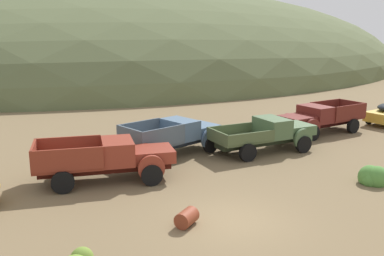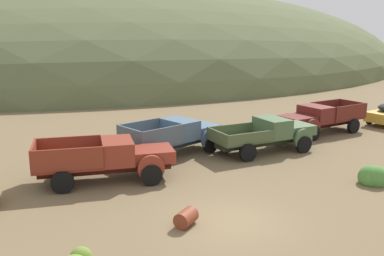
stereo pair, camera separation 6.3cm
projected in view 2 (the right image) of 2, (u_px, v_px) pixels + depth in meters
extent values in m
plane|color=brown|center=(233.00, 221.00, 15.52)|extent=(300.00, 300.00, 0.00)
ellipsoid|color=#56603D|center=(123.00, 66.00, 80.57)|extent=(107.35, 86.70, 28.26)
cube|color=#42140D|center=(106.00, 167.00, 19.50)|extent=(5.89, 2.73, 0.36)
cube|color=maroon|center=(153.00, 154.00, 19.92)|extent=(2.30, 2.26, 0.55)
cube|color=#B7B2A8|center=(171.00, 153.00, 20.14)|extent=(0.45, 1.19, 0.44)
cylinder|color=maroon|center=(151.00, 169.00, 18.94)|extent=(1.20, 0.53, 1.20)
cylinder|color=maroon|center=(144.00, 155.00, 20.94)|extent=(1.20, 0.53, 1.20)
cube|color=maroon|center=(117.00, 151.00, 19.48)|extent=(1.91, 2.36, 1.05)
cube|color=black|center=(131.00, 146.00, 19.58)|extent=(0.57, 1.67, 0.59)
cube|color=maroon|center=(69.00, 164.00, 19.06)|extent=(3.47, 2.93, 0.12)
cube|color=maroon|center=(67.00, 160.00, 17.93)|extent=(2.85, 0.99, 0.95)
cube|color=maroon|center=(68.00, 147.00, 19.95)|extent=(2.85, 0.99, 0.95)
cube|color=maroon|center=(34.00, 155.00, 18.59)|extent=(0.74, 2.07, 0.95)
cylinder|color=black|center=(151.00, 175.00, 18.95)|extent=(1.00, 0.56, 0.96)
cylinder|color=black|center=(144.00, 160.00, 21.06)|extent=(1.00, 0.56, 0.96)
cylinder|color=black|center=(63.00, 182.00, 18.04)|extent=(1.00, 0.56, 0.96)
cylinder|color=black|center=(64.00, 166.00, 20.14)|extent=(1.00, 0.56, 0.96)
cube|color=#262D39|center=(173.00, 143.00, 23.65)|extent=(5.55, 1.96, 0.36)
cube|color=slate|center=(200.00, 129.00, 24.86)|extent=(2.02, 2.08, 0.55)
cube|color=#B7B2A8|center=(210.00, 128.00, 25.40)|extent=(0.30, 1.23, 0.44)
cylinder|color=slate|center=(210.00, 139.00, 24.02)|extent=(1.21, 0.39, 1.20)
cylinder|color=slate|center=(185.00, 133.00, 25.57)|extent=(1.21, 0.39, 1.20)
cube|color=slate|center=(180.00, 129.00, 23.83)|extent=(1.61, 2.27, 1.05)
cube|color=black|center=(188.00, 124.00, 24.16)|extent=(0.36, 1.74, 0.59)
cube|color=#4D5B67|center=(151.00, 143.00, 22.62)|extent=(3.10, 2.62, 0.12)
cube|color=#4D5B67|center=(164.00, 137.00, 21.71)|extent=(2.73, 0.59, 0.95)
cube|color=#4D5B67|center=(139.00, 130.00, 23.28)|extent=(2.73, 0.59, 0.95)
cube|color=#4D5B67|center=(130.00, 137.00, 21.63)|extent=(0.48, 2.15, 0.95)
cylinder|color=black|center=(211.00, 144.00, 24.04)|extent=(0.99, 0.45, 0.96)
cylinder|color=black|center=(184.00, 137.00, 25.67)|extent=(0.99, 0.45, 0.96)
cylinder|color=black|center=(161.00, 156.00, 21.75)|extent=(0.99, 0.45, 0.96)
cylinder|color=black|center=(135.00, 147.00, 23.37)|extent=(0.99, 0.45, 0.96)
cube|color=#232B1B|center=(264.00, 140.00, 24.14)|extent=(5.85, 1.58, 0.36)
cube|color=#47603D|center=(294.00, 129.00, 24.96)|extent=(1.99, 1.99, 0.55)
cube|color=#B7B2A8|center=(306.00, 128.00, 25.34)|extent=(0.20, 1.26, 0.44)
cylinder|color=#47603D|center=(303.00, 139.00, 23.99)|extent=(1.21, 0.29, 1.20)
cylinder|color=#47603D|center=(279.00, 131.00, 25.88)|extent=(1.21, 0.29, 1.20)
cube|color=#47603D|center=(272.00, 127.00, 24.22)|extent=(1.53, 2.22, 1.05)
cube|color=black|center=(281.00, 123.00, 24.43)|extent=(0.22, 1.78, 0.59)
cube|color=#495735|center=(240.00, 139.00, 23.40)|extent=(3.12, 2.46, 0.12)
cube|color=#495735|center=(252.00, 138.00, 22.37)|extent=(2.92, 0.38, 0.55)
cube|color=#495735|center=(230.00, 129.00, 24.28)|extent=(2.92, 0.38, 0.55)
cube|color=#495735|center=(218.00, 136.00, 22.71)|extent=(0.31, 2.19, 0.55)
cylinder|color=black|center=(303.00, 144.00, 24.00)|extent=(0.98, 0.37, 0.96)
cylinder|color=black|center=(278.00, 136.00, 25.99)|extent=(0.98, 0.37, 0.96)
cylinder|color=black|center=(248.00, 153.00, 22.39)|extent=(0.98, 0.37, 0.96)
cylinder|color=black|center=(225.00, 143.00, 24.38)|extent=(0.98, 0.37, 0.96)
cube|color=black|center=(321.00, 123.00, 28.50)|extent=(5.93, 1.05, 0.36)
cube|color=maroon|center=(297.00, 120.00, 27.28)|extent=(1.88, 1.83, 0.55)
cube|color=#B7B2A8|center=(287.00, 122.00, 26.84)|extent=(0.08, 1.26, 0.44)
cylinder|color=maroon|center=(288.00, 122.00, 28.39)|extent=(1.20, 0.18, 1.20)
cylinder|color=maroon|center=(313.00, 129.00, 26.59)|extent=(1.20, 0.18, 1.20)
cube|color=maroon|center=(315.00, 114.00, 28.06)|extent=(1.38, 2.10, 1.05)
cube|color=black|center=(309.00, 112.00, 27.70)|extent=(0.06, 1.78, 0.59)
cube|color=maroon|center=(338.00, 117.00, 29.28)|extent=(3.00, 2.20, 0.12)
cube|color=maroon|center=(325.00, 107.00, 30.07)|extent=(2.99, 0.11, 0.95)
cube|color=maroon|center=(352.00, 112.00, 28.26)|extent=(2.99, 0.11, 0.95)
cube|color=maroon|center=(352.00, 108.00, 29.90)|extent=(0.11, 2.19, 0.95)
cylinder|color=black|center=(287.00, 126.00, 28.50)|extent=(0.96, 0.28, 0.96)
cylinder|color=black|center=(313.00, 133.00, 26.61)|extent=(0.96, 0.28, 0.96)
cylinder|color=black|center=(326.00, 120.00, 30.45)|extent=(0.96, 0.28, 0.96)
cylinder|color=black|center=(353.00, 126.00, 28.56)|extent=(0.96, 0.28, 0.96)
cylinder|color=black|center=(370.00, 120.00, 31.25)|extent=(0.69, 0.23, 0.68)
cylinder|color=brown|center=(186.00, 218.00, 15.09)|extent=(1.01, 0.92, 0.58)
ellipsoid|color=olive|center=(54.00, 169.00, 20.72)|extent=(0.89, 0.80, 0.68)
ellipsoid|color=olive|center=(56.00, 165.00, 21.06)|extent=(1.24, 1.12, 0.97)
ellipsoid|color=olive|center=(313.00, 120.00, 32.12)|extent=(0.83, 0.74, 0.62)
ellipsoid|color=olive|center=(314.00, 119.00, 32.31)|extent=(0.71, 0.64, 0.66)
ellipsoid|color=#4C8438|center=(377.00, 178.00, 19.09)|extent=(1.11, 1.00, 1.08)
ellipsoid|color=#4C8438|center=(371.00, 179.00, 19.13)|extent=(0.96, 0.87, 0.83)
ellipsoid|color=#4C8438|center=(370.00, 177.00, 19.27)|extent=(1.10, 0.99, 1.05)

